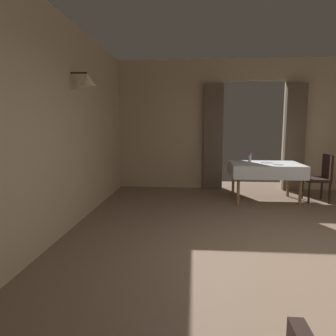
% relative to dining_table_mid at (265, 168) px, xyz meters
% --- Properties ---
extents(ground, '(10.08, 10.08, 0.00)m').
position_rel_dining_table_mid_xyz_m(ground, '(-0.06, -3.00, -0.66)').
color(ground, '#7A604C').
extents(wall_left, '(0.49, 8.40, 3.00)m').
position_rel_dining_table_mid_xyz_m(wall_left, '(-3.26, -3.00, 0.84)').
color(wall_left, tan).
rests_on(wall_left, ground).
extents(wall_back, '(6.40, 0.27, 3.00)m').
position_rel_dining_table_mid_xyz_m(wall_back, '(-0.06, 1.18, 0.85)').
color(wall_back, tan).
rests_on(wall_back, ground).
extents(dining_table_mid, '(1.38, 1.02, 0.75)m').
position_rel_dining_table_mid_xyz_m(dining_table_mid, '(0.00, 0.00, 0.00)').
color(dining_table_mid, olive).
rests_on(dining_table_mid, ground).
extents(chair_mid_right, '(0.44, 0.44, 0.93)m').
position_rel_dining_table_mid_xyz_m(chair_mid_right, '(1.08, 0.00, -0.15)').
color(chair_mid_right, black).
rests_on(chair_mid_right, ground).
extents(flower_vase_mid, '(0.07, 0.07, 0.21)m').
position_rel_dining_table_mid_xyz_m(flower_vase_mid, '(-0.29, 0.13, 0.20)').
color(flower_vase_mid, silver).
rests_on(flower_vase_mid, dining_table_mid).
extents(plate_mid_b, '(0.23, 0.23, 0.01)m').
position_rel_dining_table_mid_xyz_m(plate_mid_b, '(0.03, 0.10, 0.09)').
color(plate_mid_b, white).
rests_on(plate_mid_b, dining_table_mid).
extents(plate_mid_c, '(0.21, 0.21, 0.01)m').
position_rel_dining_table_mid_xyz_m(plate_mid_c, '(0.18, -0.20, 0.09)').
color(plate_mid_c, white).
rests_on(plate_mid_c, dining_table_mid).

